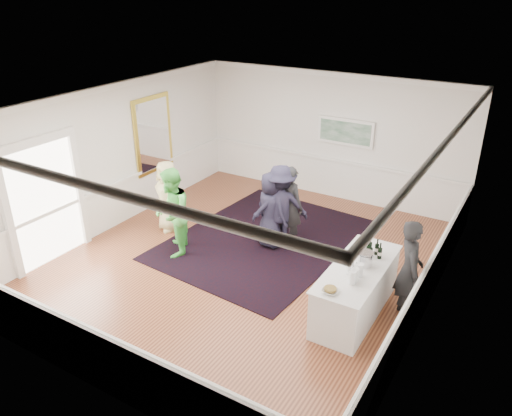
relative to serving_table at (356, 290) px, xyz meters
The scene contains 23 objects.
floor 2.55m from the serving_table, 168.71° to the left, with size 8.00×8.00×0.00m, color brown.
ceiling 3.72m from the serving_table, 168.71° to the left, with size 7.00×8.00×0.02m, color white.
wall_left 6.09m from the serving_table, behind, with size 0.02×8.00×3.20m, color white.
wall_right 1.63m from the serving_table, 25.24° to the left, with size 0.02×8.00×3.20m, color white.
wall_back 5.25m from the serving_table, 118.70° to the left, with size 7.00×0.02×3.20m, color white.
wall_front 4.44m from the serving_table, 125.02° to the right, with size 7.00×0.02×3.20m, color white.
wainscoting 2.51m from the serving_table, 168.71° to the left, with size 7.00×8.00×1.00m, color white, non-canonical shape.
mirror 6.32m from the serving_table, 163.14° to the left, with size 0.05×1.25×1.85m.
doorway 6.15m from the serving_table, 166.58° to the right, with size 0.10×1.78×2.56m.
landscape_painting 5.07m from the serving_table, 114.90° to the left, with size 1.44×0.06×0.66m.
area_rug 3.03m from the serving_table, 151.00° to the left, with size 3.43×4.50×0.02m, color black.
serving_table is the anchor object (origin of this frame).
bartender 0.93m from the serving_table, 25.29° to the left, with size 0.65×0.43×1.78m, color black.
guest_tan 4.83m from the serving_table, behind, with size 0.79×0.52×1.63m, color #C8BC7D.
guest_green 3.97m from the serving_table, behind, with size 0.90×0.70×1.85m, color #52C74F.
guest_lilac 2.95m from the serving_table, 147.69° to the left, with size 0.91×0.38×1.55m, color #B4ABC0.
guest_dark_a 2.70m from the serving_table, 147.18° to the left, with size 1.16×0.67×1.80m, color black.
guest_dark_b 2.68m from the serving_table, 142.68° to the left, with size 0.64×0.42×1.76m, color black.
guest_navy 2.77m from the serving_table, 150.93° to the left, with size 0.81×0.53×1.65m, color black.
wine_bottles 0.76m from the serving_table, 89.22° to the left, with size 0.40×0.26×0.31m.
juice_pitchers 0.63m from the serving_table, 86.64° to the right, with size 0.35×0.60×0.24m.
ice_bucket 0.58m from the serving_table, 60.47° to the left, with size 0.26×0.26×0.24m, color silver.
nut_bowl 1.03m from the serving_table, 97.33° to the right, with size 0.26×0.26×0.08m.
Camera 1 is at (4.62, -7.38, 5.22)m, focal length 35.00 mm.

